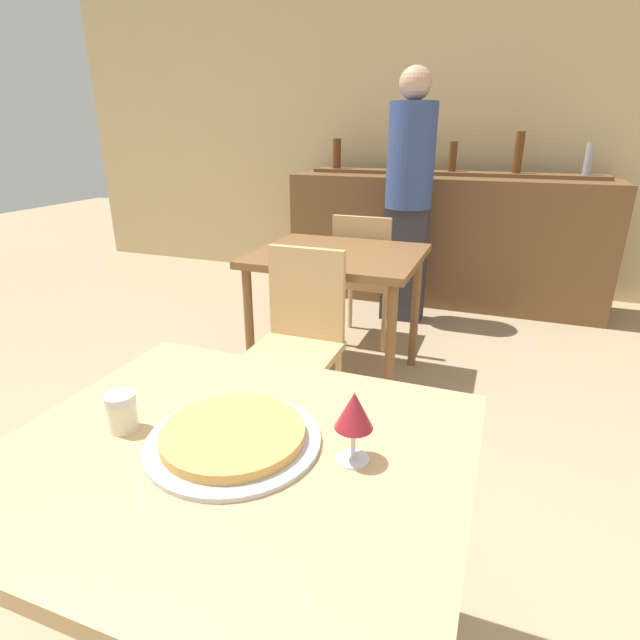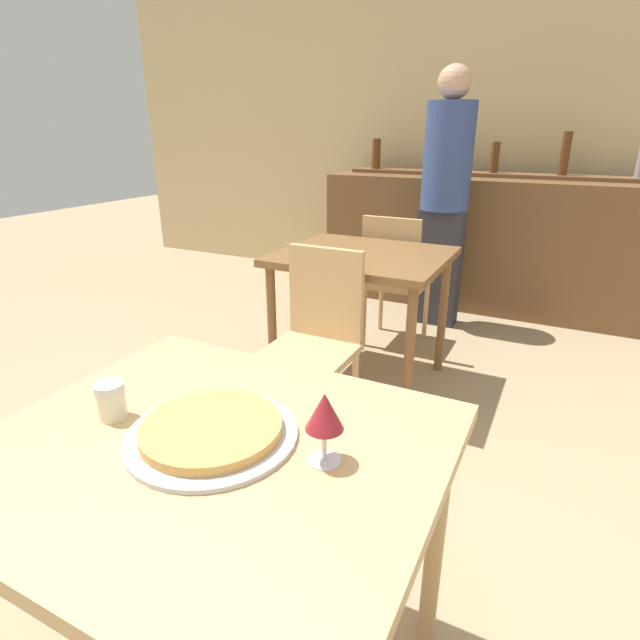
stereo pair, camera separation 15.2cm
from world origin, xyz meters
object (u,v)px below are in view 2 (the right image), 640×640
(chair_far_side_front, at_px, (316,332))
(wine_glass, at_px, (324,413))
(cheese_shaker, at_px, (111,400))
(pizza_tray, at_px, (212,431))
(chair_far_side_back, at_px, (394,274))
(person_standing, at_px, (445,192))

(chair_far_side_front, distance_m, wine_glass, 1.38)
(chair_far_side_front, height_order, cheese_shaker, chair_far_side_front)
(pizza_tray, relative_size, cheese_shaker, 4.23)
(chair_far_side_back, relative_size, pizza_tray, 2.36)
(cheese_shaker, distance_m, person_standing, 2.99)
(chair_far_side_front, bearing_deg, wine_glass, -62.17)
(cheese_shaker, relative_size, person_standing, 0.05)
(cheese_shaker, bearing_deg, person_standing, 88.88)
(cheese_shaker, height_order, wine_glass, wine_glass)
(chair_far_side_back, relative_size, cheese_shaker, 9.98)
(chair_far_side_back, distance_m, person_standing, 0.78)
(cheese_shaker, bearing_deg, chair_far_side_front, 94.35)
(chair_far_side_back, xyz_separation_m, person_standing, (0.15, 0.60, 0.48))
(chair_far_side_back, distance_m, cheese_shaker, 2.41)
(chair_far_side_front, xyz_separation_m, cheese_shaker, (0.10, -1.25, 0.30))
(pizza_tray, bearing_deg, wine_glass, 7.91)
(wine_glass, bearing_deg, chair_far_side_front, 117.83)
(chair_far_side_front, relative_size, person_standing, 0.50)
(chair_far_side_back, bearing_deg, person_standing, -104.45)
(chair_far_side_back, xyz_separation_m, cheese_shaker, (0.10, -2.38, 0.30))
(chair_far_side_front, relative_size, wine_glass, 5.69)
(wine_glass, bearing_deg, person_standing, 99.12)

